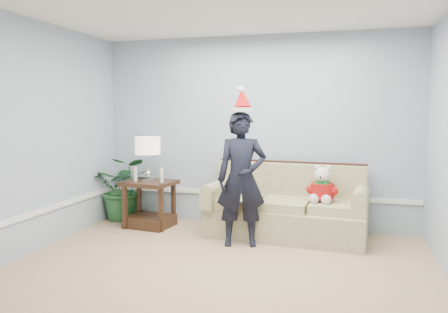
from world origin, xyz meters
TOP-DOWN VIEW (x-y plane):
  - room_shell at (0.00, 0.00)m, footprint 4.54×5.04m
  - wainscot_trim at (-1.18, 1.18)m, footprint 4.49×4.99m
  - sofa at (0.52, 2.07)m, footprint 2.11×1.04m
  - side_table at (-1.42, 2.00)m, footprint 0.75×0.65m
  - table_lamp at (-1.42, 1.96)m, footprint 0.35×0.35m
  - candle_pair at (-1.39, 1.91)m, footprint 0.45×0.05m
  - houseplant at (-1.97, 2.28)m, footprint 1.02×0.93m
  - man at (0.04, 1.50)m, footprint 0.68×0.54m
  - santa_hat at (0.04, 1.52)m, footprint 0.34×0.37m
  - teddy_bear at (0.98, 1.95)m, footprint 0.34×0.36m

SIDE VIEW (x-z plane):
  - side_table at x=-1.42m, z-range -0.07..0.58m
  - sofa at x=0.52m, z-range -0.14..0.82m
  - wainscot_trim at x=-1.18m, z-range 0.42..0.48m
  - houseplant at x=-1.97m, z-range 0.00..0.97m
  - teddy_bear at x=0.98m, z-range 0.43..0.91m
  - candle_pair at x=-1.39m, z-range 0.65..0.85m
  - man at x=0.04m, z-range 0.00..1.64m
  - table_lamp at x=-1.42m, z-range 0.82..1.45m
  - room_shell at x=0.00m, z-range -0.02..2.72m
  - santa_hat at x=0.04m, z-range 1.61..1.92m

